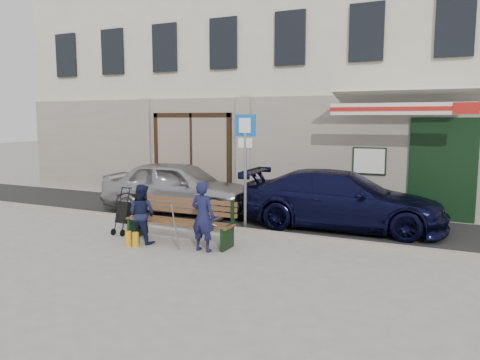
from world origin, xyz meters
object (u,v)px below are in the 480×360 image
Objects in this scene: car_silver at (179,187)px; bench at (178,221)px; parking_sign at (245,153)px; stroller at (123,214)px; car_navy at (342,200)px; woman at (142,214)px; man at (203,216)px.

bench is (1.65, -2.64, -0.26)m from car_silver.
bench is (-0.80, -1.62, -1.33)m from parking_sign.
car_navy is at bearing 33.53° from stroller.
stroller reaches higher than bench.
car_silver is 1.76× the size of bench.
woman is at bearing -25.42° from stroller.
car_silver is at bearing -69.28° from woman.
car_navy is 1.96× the size of bench.
bench is (-2.80, -2.75, -0.22)m from car_navy.
car_silver is 3.14m from woman.
stroller is (-2.30, 0.43, -0.23)m from man.
woman is at bearing 4.13° from man.
bench is 0.75m from woman.
man reaches higher than car_navy.
car_navy is 3.40× the size of man.
parking_sign reaches higher than stroller.
car_silver reaches higher than woman.
man is (2.45, -2.96, -0.03)m from car_silver.
man is 1.33× the size of stroller.
parking_sign is 2.24m from man.
stroller is at bearing 177.39° from car_silver.
stroller is at bearing 118.34° from car_navy.
man is (-0.01, -1.95, -1.09)m from parking_sign.
man is (-2.00, -3.08, 0.01)m from car_navy.
woman is at bearing -167.41° from car_silver.
bench is 1.74× the size of man.
car_silver is at bearing -46.60° from man.
parking_sign is at bearing -118.46° from car_silver.
car_silver reaches higher than stroller.
car_navy is 3.93m from bench.
parking_sign is at bearing -86.41° from man.
car_silver reaches higher than man.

